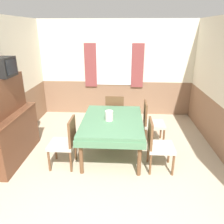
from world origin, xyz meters
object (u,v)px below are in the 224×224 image
Objects in this scene: chair_head_window at (115,112)px; vase at (109,116)px; chair_right_near at (157,144)px; chair_right_far at (151,121)px; dining_table at (112,124)px; chair_left_near at (65,141)px; sideboard at (9,127)px; tv at (4,67)px.

vase is at bearing -93.10° from chair_head_window.
chair_right_near is 4.87× the size of vase.
chair_right_near is at bearing 0.00° from chair_right_far.
dining_table is 0.95m from chair_right_far.
sideboard reaches higher than chair_left_near.
chair_right_near reaches higher than vase.
dining_table is 8.45× the size of vase.
chair_right_near is (0.80, -0.49, -0.13)m from dining_table.
sideboard is at bearing 81.04° from chair_left_near.
chair_right_near is 2.17× the size of tv.
chair_head_window reaches higher than dining_table.
chair_right_far is at bearing 32.19° from vase.
vase is at bearing -57.81° from chair_right_far.
chair_right_near is 2.69m from sideboard.
chair_right_far is 2.81m from sideboard.
sideboard is at bearing -144.71° from chair_head_window.
chair_left_near is 1.88m from chair_right_far.
vase is at bearing -137.85° from dining_table.
dining_table is at bearing 42.15° from vase.
dining_table is 2.17m from tv.
tv reaches higher than chair_left_near.
dining_table is at bearing -90.00° from chair_head_window.
chair_head_window is 2.17× the size of tv.
chair_head_window is at bearing -28.05° from chair_left_near.
tv reaches higher than dining_table.
chair_left_near is at bearing -15.20° from tv.
chair_right_near reaches higher than dining_table.
sideboard is (-2.68, -0.81, 0.17)m from chair_right_far.
dining_table is 3.77× the size of tv.
tv reaches higher than vase.
chair_right_far is 0.59× the size of sideboard.
chair_right_far is (1.60, 0.98, 0.00)m from chair_left_near.
vase reaches higher than dining_table.
chair_right_far is 0.98m from chair_right_near.
tv is at bearing -96.14° from chair_right_near.
chair_left_near is at bearing -148.63° from dining_table.
chair_head_window is at bearing -151.95° from chair_right_near.
chair_right_far reaches higher than vase.
chair_right_far is 4.87× the size of vase.
tv is (-2.65, -0.69, 1.24)m from chair_right_far.
chair_right_far is at bearing -33.31° from chair_head_window.
tv is (-1.05, 0.29, 1.24)m from chair_left_near.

